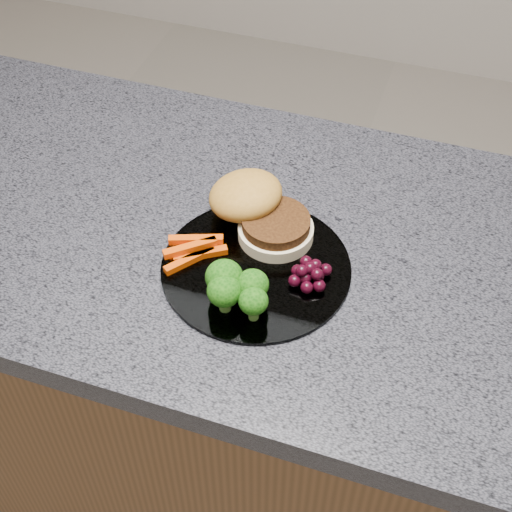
{
  "coord_description": "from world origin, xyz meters",
  "views": [
    {
      "loc": [
        0.29,
        -0.68,
        1.62
      ],
      "look_at": [
        0.08,
        -0.06,
        0.93
      ],
      "focal_mm": 50.0,
      "sensor_mm": 36.0,
      "label": 1
    }
  ],
  "objects_px": {
    "plate": "(256,267)",
    "burger": "(256,209)",
    "island_cabinet": "(228,399)",
    "grape_bunch": "(310,274)"
  },
  "relations": [
    {
      "from": "island_cabinet",
      "to": "plate",
      "type": "height_order",
      "value": "plate"
    },
    {
      "from": "island_cabinet",
      "to": "grape_bunch",
      "type": "distance_m",
      "value": 0.52
    },
    {
      "from": "plate",
      "to": "grape_bunch",
      "type": "bearing_deg",
      "value": -1.2
    },
    {
      "from": "island_cabinet",
      "to": "burger",
      "type": "xyz_separation_m",
      "value": [
        0.05,
        0.02,
        0.5
      ]
    },
    {
      "from": "island_cabinet",
      "to": "grape_bunch",
      "type": "bearing_deg",
      "value": -22.3
    },
    {
      "from": "plate",
      "to": "burger",
      "type": "height_order",
      "value": "burger"
    },
    {
      "from": "island_cabinet",
      "to": "grape_bunch",
      "type": "relative_size",
      "value": 21.62
    },
    {
      "from": "island_cabinet",
      "to": "burger",
      "type": "height_order",
      "value": "burger"
    },
    {
      "from": "plate",
      "to": "grape_bunch",
      "type": "distance_m",
      "value": 0.08
    },
    {
      "from": "plate",
      "to": "burger",
      "type": "distance_m",
      "value": 0.09
    }
  ]
}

